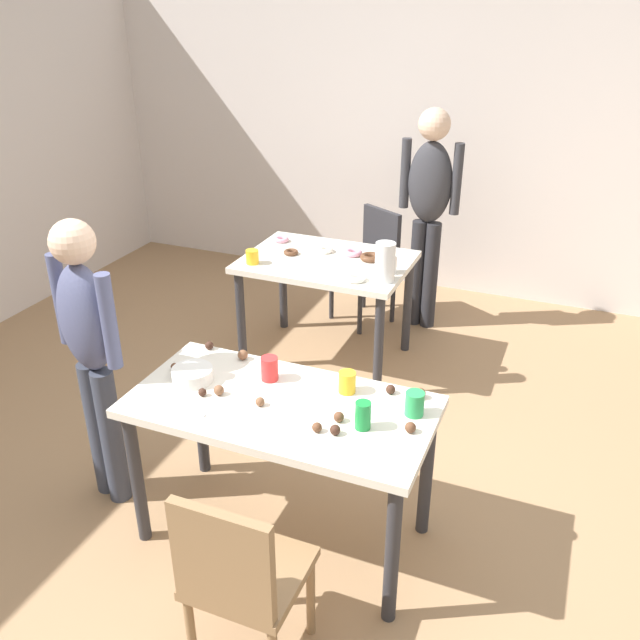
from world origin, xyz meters
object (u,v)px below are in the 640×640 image
chair_near_table (239,575)px  person_girl_near (90,343)px  dining_table_far (326,274)px  person_adult_far (429,200)px  dining_table_near (281,422)px  mixing_bowl (192,374)px  chair_far_table (371,259)px  soda_can (363,415)px  pitcher_far (385,262)px

chair_near_table → person_girl_near: bearing=150.0°
dining_table_far → chair_near_table: size_ratio=1.26×
person_girl_near → person_adult_far: size_ratio=0.91×
dining_table_near → dining_table_far: (-0.46, 1.68, -0.00)m
person_girl_near → mixing_bowl: 0.51m
chair_far_table → soda_can: 2.60m
person_girl_near → pitcher_far: size_ratio=6.05×
person_girl_near → pitcher_far: (0.96, 1.54, -0.02)m
chair_far_table → person_girl_near: person_girl_near is taller
chair_near_table → mixing_bowl: 1.00m
dining_table_near → pitcher_far: 1.49m
person_girl_near → soda_can: bearing=1.2°
chair_near_table → soda_can: size_ratio=7.13×
person_adult_far → chair_far_table: bearing=-174.2°
person_adult_far → soda_can: (0.37, -2.50, -0.19)m
dining_table_far → person_adult_far: 0.98m
chair_far_table → person_girl_near: 2.58m
chair_near_table → pitcher_far: 2.22m
chair_far_table → soda_can: (0.78, -2.46, 0.31)m
chair_far_table → dining_table_near: bearing=-81.0°
chair_near_table → person_adult_far: (-0.14, 3.17, 0.50)m
dining_table_near → person_adult_far: 2.49m
dining_table_near → mixing_bowl: mixing_bowl is taller
person_adult_far → pitcher_far: bearing=-90.9°
person_girl_near → mixing_bowl: size_ratio=7.83×
pitcher_far → mixing_bowl: bearing=-107.7°
person_girl_near → mixing_bowl: person_girl_near is taller
person_girl_near → person_adult_far: 2.71m
dining_table_near → dining_table_far: same height
soda_can → dining_table_far: bearing=116.3°
dining_table_near → chair_far_table: bearing=99.0°
person_girl_near → soda_can: (1.34, 0.03, -0.08)m
dining_table_near → chair_near_table: chair_near_table is taller
soda_can → chair_far_table: bearing=107.5°
chair_near_table → person_girl_near: 1.35m
dining_table_near → chair_far_table: (-0.38, 2.42, -0.15)m
dining_table_far → soda_can: (0.85, -1.72, 0.17)m
pitcher_far → person_girl_near: bearing=-121.9°
person_adult_far → pitcher_far: (-0.02, -0.99, -0.12)m
soda_can → person_girl_near: bearing=-178.8°
dining_table_near → person_adult_far: size_ratio=0.82×
soda_can → chair_near_table: bearing=-108.4°
soda_can → dining_table_near: bearing=174.4°
chair_near_table → mixing_bowl: chair_near_table is taller
mixing_bowl → soda_can: soda_can is taller
soda_can → pitcher_far: pitcher_far is taller
person_adult_far → person_girl_near: bearing=-111.1°
dining_table_far → person_girl_near: size_ratio=0.73×
person_girl_near → mixing_bowl: (0.49, 0.09, -0.11)m
person_girl_near → person_adult_far: (0.98, 2.53, 0.11)m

